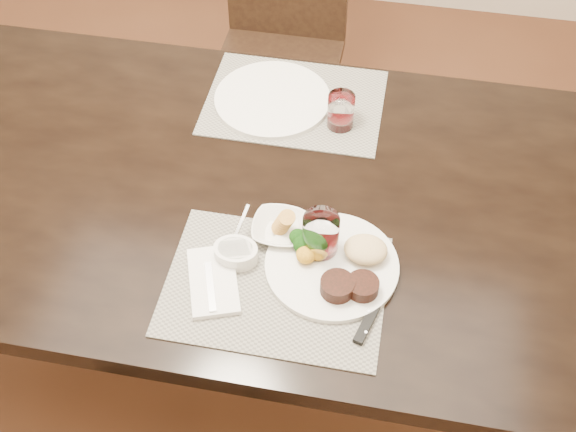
% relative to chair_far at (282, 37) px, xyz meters
% --- Properties ---
extents(ground_plane, '(4.50, 4.50, 0.00)m').
position_rel_chair_far_xyz_m(ground_plane, '(0.00, -0.93, -0.50)').
color(ground_plane, '#432415').
rests_on(ground_plane, ground).
extents(dining_table, '(2.00, 1.00, 0.75)m').
position_rel_chair_far_xyz_m(dining_table, '(0.00, -0.93, 0.16)').
color(dining_table, black).
rests_on(dining_table, ground).
extents(chair_far, '(0.42, 0.42, 0.90)m').
position_rel_chair_far_xyz_m(chair_far, '(0.00, 0.00, 0.00)').
color(chair_far, black).
rests_on(chair_far, ground).
extents(placemat_near, '(0.46, 0.34, 0.00)m').
position_rel_chair_far_xyz_m(placemat_near, '(0.22, -1.20, 0.25)').
color(placemat_near, slate).
rests_on(placemat_near, dining_table).
extents(placemat_far, '(0.46, 0.34, 0.00)m').
position_rel_chair_far_xyz_m(placemat_far, '(0.16, -0.62, 0.25)').
color(placemat_far, slate).
rests_on(placemat_far, dining_table).
extents(dinner_plate, '(0.29, 0.29, 0.05)m').
position_rel_chair_far_xyz_m(dinner_plate, '(0.34, -1.13, 0.27)').
color(dinner_plate, silver).
rests_on(dinner_plate, placemat_near).
extents(napkin_fork, '(0.15, 0.20, 0.02)m').
position_rel_chair_far_xyz_m(napkin_fork, '(0.09, -1.22, 0.26)').
color(napkin_fork, white).
rests_on(napkin_fork, placemat_near).
extents(steak_knife, '(0.06, 0.24, 0.01)m').
position_rel_chair_far_xyz_m(steak_knife, '(0.42, -1.23, 0.26)').
color(steak_knife, white).
rests_on(steak_knife, placemat_near).
extents(cracker_bowl, '(0.12, 0.12, 0.05)m').
position_rel_chair_far_xyz_m(cracker_bowl, '(0.20, -1.06, 0.27)').
color(cracker_bowl, silver).
rests_on(cracker_bowl, placemat_near).
extents(sauce_ramekin, '(0.10, 0.14, 0.08)m').
position_rel_chair_far_xyz_m(sauce_ramekin, '(0.12, -1.15, 0.27)').
color(sauce_ramekin, silver).
rests_on(sauce_ramekin, placemat_near).
extents(wine_glass_near, '(0.08, 0.08, 0.11)m').
position_rel_chair_far_xyz_m(wine_glass_near, '(0.30, -1.09, 0.30)').
color(wine_glass_near, white).
rests_on(wine_glass_near, placemat_near).
extents(far_plate, '(0.30, 0.30, 0.01)m').
position_rel_chair_far_xyz_m(far_plate, '(0.10, -0.62, 0.26)').
color(far_plate, silver).
rests_on(far_plate, placemat_far).
extents(wine_glass_far, '(0.07, 0.07, 0.09)m').
position_rel_chair_far_xyz_m(wine_glass_far, '(0.29, -0.68, 0.29)').
color(wine_glass_far, white).
rests_on(wine_glass_far, placemat_far).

